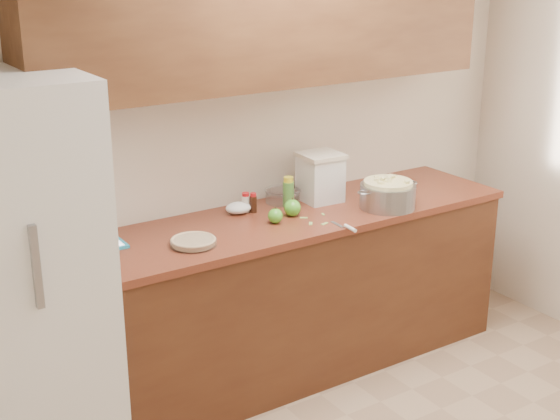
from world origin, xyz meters
TOP-DOWN VIEW (x-y plane):
  - room_shell at (0.00, 0.00)m, footprint 3.60×3.60m
  - counter_run at (0.00, 1.48)m, footprint 2.64×0.68m
  - upper_cabinets at (0.00, 1.63)m, footprint 2.60×0.34m
  - fridge at (-1.44, 1.44)m, footprint 0.70×0.70m
  - pie at (-0.61, 1.36)m, footprint 0.23×0.23m
  - colander at (0.55, 1.29)m, footprint 0.41×0.31m
  - flour_canister at (0.31, 1.59)m, footprint 0.24×0.24m
  - tablet at (-0.99, 1.58)m, footprint 0.22×0.17m
  - paring_knife at (0.15, 1.13)m, footprint 0.03×0.20m
  - lemon_bottle at (0.10, 1.60)m, footprint 0.06×0.06m
  - cinnamon_shaker at (-0.14, 1.65)m, footprint 0.04×0.04m
  - vanilla_bottle at (-0.11, 1.62)m, footprint 0.04×0.04m
  - mixing_bowl at (0.12, 1.68)m, footprint 0.20×0.20m
  - paper_towel at (-0.19, 1.65)m, footprint 0.18×0.17m
  - apple_left at (-0.11, 1.41)m, footprint 0.08×0.08m
  - apple_center at (0.03, 1.45)m, footprint 0.09×0.09m
  - peel_a at (0.10, 1.26)m, footprint 0.05×0.03m
  - peel_b at (0.04, 1.30)m, footprint 0.04×0.05m
  - peel_c at (0.18, 1.38)m, footprint 0.02×0.04m
  - peel_d at (0.06, 1.39)m, footprint 0.04×0.04m

SIDE VIEW (x-z plane):
  - counter_run at x=0.00m, z-range 0.00..0.92m
  - fridge at x=-1.44m, z-range 0.00..1.80m
  - peel_a at x=0.10m, z-range 0.92..0.92m
  - peel_b at x=0.04m, z-range 0.92..0.92m
  - peel_c at x=0.18m, z-range 0.92..0.92m
  - peel_d at x=0.06m, z-range 0.92..0.92m
  - tablet at x=-0.99m, z-range 0.92..0.94m
  - paring_knife at x=0.15m, z-range 0.92..0.94m
  - pie at x=-0.61m, z-range 0.92..0.96m
  - paper_towel at x=-0.19m, z-range 0.92..0.98m
  - apple_left at x=-0.11m, z-range 0.91..1.00m
  - mixing_bowl at x=0.12m, z-range 0.92..1.00m
  - apple_center at x=0.03m, z-range 0.91..1.02m
  - cinnamon_shaker at x=-0.14m, z-range 0.92..1.03m
  - vanilla_bottle at x=-0.11m, z-range 0.92..1.03m
  - colander at x=0.55m, z-range 0.92..1.07m
  - lemon_bottle at x=0.10m, z-range 0.92..1.09m
  - flour_canister at x=0.31m, z-range 0.92..1.20m
  - room_shell at x=0.00m, z-range -0.50..3.10m
  - upper_cabinets at x=0.00m, z-range 1.60..2.30m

